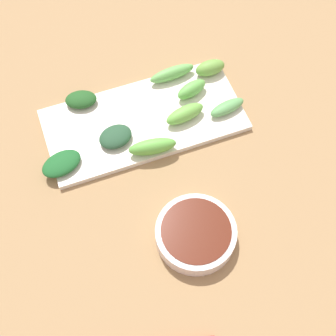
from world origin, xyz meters
TOP-DOWN VIEW (x-y plane):
  - tabletop at (0.00, 0.00)m, footprint 2.10×2.10m
  - sauce_bowl at (-0.18, -0.01)m, footprint 0.13×0.13m
  - serving_plate at (0.07, -0.01)m, footprint 0.17×0.37m
  - broccoli_leafy_0 at (0.15, 0.09)m, footprint 0.05×0.07m
  - broccoli_stalk_1 at (0.13, -0.17)m, footprint 0.03×0.06m
  - broccoli_stalk_2 at (0.04, -0.16)m, footprint 0.04×0.08m
  - broccoli_stalk_3 at (0.10, -0.11)m, footprint 0.04×0.07m
  - broccoli_leafy_4 at (0.05, 0.06)m, footprint 0.06×0.07m
  - broccoli_stalk_5 at (0.15, -0.09)m, footprint 0.03×0.09m
  - broccoli_leafy_6 at (0.03, 0.16)m, footprint 0.06×0.08m
  - broccoli_stalk_7 at (0.00, -0.00)m, footprint 0.04×0.09m
  - broccoli_stalk_8 at (0.05, -0.08)m, footprint 0.04×0.08m

SIDE VIEW (x-z plane):
  - tabletop at x=0.00m, z-range 0.00..0.02m
  - serving_plate at x=0.07m, z-range 0.02..0.03m
  - sauce_bowl at x=-0.18m, z-range 0.02..0.05m
  - broccoli_leafy_6 at x=0.03m, z-range 0.03..0.05m
  - broccoli_stalk_2 at x=0.04m, z-range 0.03..0.05m
  - broccoli_leafy_4 at x=0.05m, z-range 0.03..0.05m
  - broccoli_leafy_0 at x=0.15m, z-range 0.03..0.05m
  - broccoli_stalk_5 at x=0.15m, z-range 0.03..0.06m
  - broccoli_stalk_8 at x=0.05m, z-range 0.03..0.06m
  - broccoli_stalk_3 at x=0.10m, z-range 0.03..0.06m
  - broccoli_stalk_7 at x=0.00m, z-range 0.03..0.06m
  - broccoli_stalk_1 at x=0.13m, z-range 0.03..0.06m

